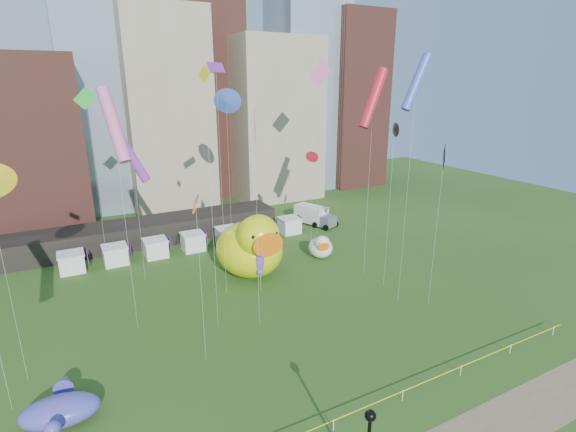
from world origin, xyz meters
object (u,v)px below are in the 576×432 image
small_duck (321,247)px  seahorse_green (253,236)px  seahorse_purple (260,258)px  big_duck (251,246)px  box_truck (314,215)px  whale_inflatable (61,409)px

small_duck → seahorse_green: bearing=-154.7°
small_duck → seahorse_purple: size_ratio=0.90×
seahorse_green → seahorse_purple: 4.40m
big_duck → box_truck: 21.33m
small_duck → whale_inflatable: 34.79m
seahorse_green → small_duck: bearing=8.2°
big_duck → whale_inflatable: bearing=-142.6°
small_duck → seahorse_green: size_ratio=0.71×
seahorse_green → box_truck: (16.31, 12.99, -3.40)m
small_duck → box_truck: 13.88m
seahorse_green → whale_inflatable: 26.28m
small_duck → seahorse_green: seahorse_green is taller
seahorse_purple → small_duck: bearing=44.1°
whale_inflatable → seahorse_green: bearing=44.6°
seahorse_green → seahorse_purple: bearing=-98.7°
small_duck → big_duck: bearing=-153.8°
whale_inflatable → box_truck: (37.29, 28.34, 0.48)m
big_duck → whale_inflatable: size_ratio=1.61×
big_duck → box_truck: bearing=39.5°
big_duck → small_duck: bearing=6.0°
small_duck → seahorse_green: (-9.89, -0.69, 3.37)m
small_duck → seahorse_purple: (-10.85, -4.86, 2.37)m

